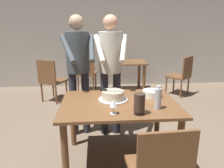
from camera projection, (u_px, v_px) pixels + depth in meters
ground_plane at (119, 160)px, 2.61m from camera, size 14.00×14.00×0.00m
back_wall at (105, 33)px, 5.45m from camera, size 10.00×0.12×2.70m
main_dining_table at (119, 112)px, 2.44m from camera, size 1.30×0.93×0.75m
cake_on_platter at (113, 96)px, 2.46m from camera, size 0.34×0.34×0.11m
cake_knife at (107, 90)px, 2.45m from camera, size 0.27×0.07×0.02m
plate_stack at (152, 93)px, 2.58m from camera, size 0.22×0.22×0.08m
wine_glass_near at (113, 104)px, 2.07m from camera, size 0.08×0.08×0.14m
water_bottle at (158, 98)px, 2.19m from camera, size 0.07×0.07×0.25m
hurricane_lamp at (139, 104)px, 2.07m from camera, size 0.11×0.11×0.21m
person_cutting_cake at (111, 63)px, 2.96m from camera, size 0.47×0.55×1.72m
person_standing_beside at (78, 63)px, 2.95m from camera, size 0.47×0.58×1.72m
background_table at (124, 68)px, 5.02m from camera, size 1.00×0.70×0.74m
background_chair_0 at (181, 74)px, 4.82m from camera, size 0.62×0.62×0.90m
background_chair_1 at (51, 79)px, 4.42m from camera, size 0.59×0.59×0.90m
background_chair_2 at (86, 71)px, 5.11m from camera, size 0.50×0.50×0.90m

